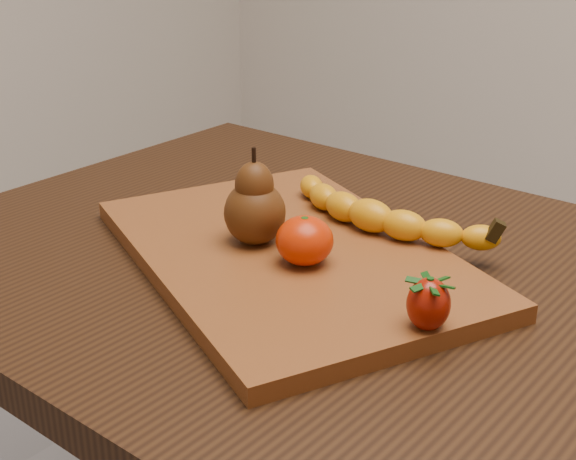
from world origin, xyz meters
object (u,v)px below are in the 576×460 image
Objects in this scene: cutting_board at (288,255)px; table at (342,347)px; mandarin at (305,241)px; pear at (255,196)px.

table is at bearing 49.36° from cutting_board.
cutting_board is 0.06m from mandarin.
cutting_board is at bearing -154.59° from table.
table is 0.20m from pear.
table is 0.15m from mandarin.
pear is (-0.09, -0.04, 0.17)m from table.
mandarin is (-0.02, -0.05, 0.14)m from table.
table is at bearing 22.14° from pear.
cutting_board is 0.07m from pear.
mandarin is at bearing -110.79° from table.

